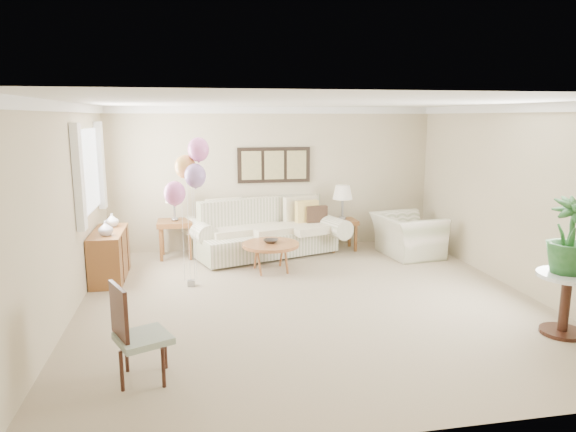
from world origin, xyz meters
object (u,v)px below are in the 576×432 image
(armchair, at_px, (407,235))
(balloon_cluster, at_px, (189,172))
(sofa, at_px, (265,233))
(accent_chair, at_px, (135,331))
(coffee_table, at_px, (271,245))

(armchair, xyz_separation_m, balloon_cluster, (-3.75, -1.01, 1.30))
(sofa, relative_size, accent_chair, 3.20)
(armchair, relative_size, balloon_cluster, 0.52)
(coffee_table, xyz_separation_m, accent_chair, (-1.75, -3.18, 0.06))
(coffee_table, bearing_deg, armchair, 11.15)
(coffee_table, distance_m, balloon_cluster, 1.82)
(coffee_table, relative_size, accent_chair, 0.98)
(sofa, bearing_deg, accent_chair, -113.39)
(sofa, xyz_separation_m, armchair, (2.46, -0.52, -0.03))
(sofa, height_order, armchair, sofa)
(sofa, height_order, balloon_cluster, balloon_cluster)
(coffee_table, distance_m, accent_chair, 3.63)
(armchair, bearing_deg, coffee_table, 94.09)
(accent_chair, bearing_deg, coffee_table, 61.12)
(coffee_table, height_order, accent_chair, accent_chair)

